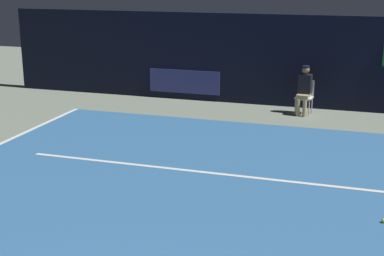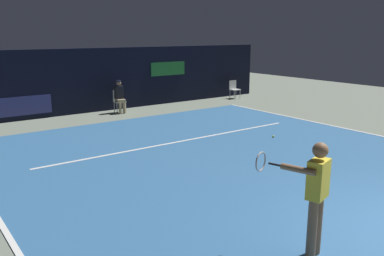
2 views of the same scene
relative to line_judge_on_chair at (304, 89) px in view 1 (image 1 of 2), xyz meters
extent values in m
plane|color=gray|center=(-0.62, -7.30, -0.69)|extent=(34.11, 34.11, 0.00)
cube|color=#336699|center=(-0.62, -7.30, -0.68)|extent=(11.14, 11.83, 0.01)
cube|color=white|center=(-0.62, -5.23, -0.67)|extent=(8.69, 0.10, 0.01)
cube|color=black|center=(-0.62, 0.90, 0.61)|extent=(17.28, 0.30, 2.60)
cube|color=navy|center=(-3.65, 0.74, -0.14)|extent=(2.20, 0.04, 0.70)
cube|color=white|center=(0.00, 0.01, -0.23)|extent=(0.48, 0.45, 0.04)
cube|color=white|center=(0.02, 0.21, 0.00)|extent=(0.42, 0.08, 0.42)
cylinder|color=#B2B2B7|center=(-0.20, -0.13, -0.46)|extent=(0.03, 0.03, 0.46)
cylinder|color=#B2B2B7|center=(0.17, -0.18, -0.46)|extent=(0.03, 0.03, 0.46)
cylinder|color=#B2B2B7|center=(-0.16, 0.21, -0.46)|extent=(0.03, 0.03, 0.46)
cylinder|color=#B2B2B7|center=(0.21, 0.16, -0.46)|extent=(0.03, 0.03, 0.46)
cube|color=tan|center=(-0.01, -0.06, -0.19)|extent=(0.36, 0.43, 0.14)
cylinder|color=tan|center=(-0.12, -0.23, -0.46)|extent=(0.11, 0.11, 0.46)
cylinder|color=tan|center=(0.06, -0.25, -0.46)|extent=(0.11, 0.11, 0.46)
cube|color=black|center=(0.01, 0.05, 0.14)|extent=(0.36, 0.26, 0.52)
sphere|color=#8C6647|center=(0.01, 0.05, 0.52)|extent=(0.20, 0.20, 0.20)
cylinder|color=#141933|center=(0.01, 0.05, 0.61)|extent=(0.19, 0.19, 0.04)
sphere|color=#CCE033|center=(2.01, -6.54, -0.64)|extent=(0.07, 0.07, 0.07)
camera|label=1|loc=(1.60, -14.96, 3.06)|focal=52.39mm
camera|label=2|loc=(-7.26, -14.92, 2.51)|focal=37.92mm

